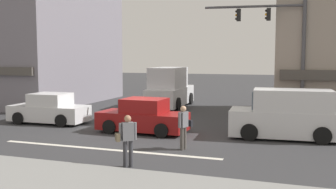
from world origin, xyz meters
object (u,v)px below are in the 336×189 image
street_tree (316,42)px  utility_pole_far_right (316,39)px  van_crossing_leftbound (287,115)px  pedestrian_foreground_with_bag (127,138)px  sedan_waiting_far (49,110)px  traffic_light_mast (283,43)px  pedestrian_mid_crossing (184,125)px  sedan_approaching_near (143,117)px  utility_pole_near_left (56,46)px  box_truck_parked_curbside (170,89)px

street_tree → utility_pole_far_right: utility_pole_far_right is taller
utility_pole_far_right → van_crossing_leftbound: (-1.18, -5.30, -3.43)m
utility_pole_far_right → pedestrian_foreground_with_bag: 13.38m
van_crossing_leftbound → sedan_waiting_far: bearing=-179.8°
traffic_light_mast → sedan_waiting_far: traffic_light_mast is taller
utility_pole_far_right → sedan_waiting_far: utility_pole_far_right is taller
pedestrian_mid_crossing → sedan_approaching_near: bearing=136.3°
utility_pole_near_left → street_tree: bearing=4.6°
utility_pole_far_right → utility_pole_near_left: bearing=-176.7°
utility_pole_far_right → sedan_waiting_far: bearing=-157.9°
traffic_light_mast → pedestrian_mid_crossing: traffic_light_mast is taller
utility_pole_near_left → van_crossing_leftbound: bearing=-16.9°
traffic_light_mast → van_crossing_leftbound: bearing=-81.9°
pedestrian_foreground_with_bag → pedestrian_mid_crossing: (1.01, 2.85, 0.00)m
pedestrian_foreground_with_bag → van_crossing_leftbound: bearing=53.6°
pedestrian_foreground_with_bag → pedestrian_mid_crossing: 3.02m
pedestrian_foreground_with_bag → pedestrian_mid_crossing: same height
box_truck_parked_curbside → pedestrian_foreground_with_bag: size_ratio=3.39×
utility_pole_near_left → sedan_approaching_near: (8.16, -5.17, -3.45)m
utility_pole_near_left → traffic_light_mast: 14.19m
traffic_light_mast → sedan_approaching_near: bearing=-149.4°
traffic_light_mast → pedestrian_foreground_with_bag: (-4.21, -8.98, -3.22)m
street_tree → utility_pole_near_left: bearing=-175.4°
street_tree → pedestrian_foreground_with_bag: (-5.81, -11.91, -3.32)m
street_tree → traffic_light_mast: street_tree is taller
traffic_light_mast → van_crossing_leftbound: (0.39, -2.74, -3.17)m
box_truck_parked_curbside → sedan_waiting_far: bearing=-114.8°
van_crossing_leftbound → sedan_waiting_far: (-11.97, -0.04, -0.29)m
sedan_waiting_far → box_truck_parked_curbside: 9.21m
street_tree → sedan_waiting_far: bearing=-156.6°
sedan_waiting_far → pedestrian_mid_crossing: bearing=-21.9°
street_tree → traffic_light_mast: 3.34m
utility_pole_far_right → street_tree: bearing=85.6°
traffic_light_mast → sedan_waiting_far: bearing=-166.5°
sedan_approaching_near → pedestrian_foreground_with_bag: bearing=-72.4°
utility_pole_far_right → pedestrian_foreground_with_bag: bearing=-116.6°
sedan_waiting_far → van_crossing_leftbound: bearing=0.2°
traffic_light_mast → box_truck_parked_curbside: (-7.71, 5.57, -2.92)m
van_crossing_leftbound → pedestrian_mid_crossing: bearing=-136.6°
sedan_waiting_far → pedestrian_mid_crossing: size_ratio=2.48×
street_tree → box_truck_parked_curbside: 10.15m
pedestrian_foreground_with_bag → pedestrian_mid_crossing: size_ratio=1.00×
utility_pole_far_right → traffic_light_mast: (-1.58, -2.56, -0.26)m
pedestrian_foreground_with_bag → sedan_approaching_near: bearing=107.6°
sedan_approaching_near → pedestrian_foreground_with_bag: size_ratio=2.49×
utility_pole_near_left → pedestrian_foreground_with_bag: utility_pole_near_left is taller
traffic_light_mast → sedan_approaching_near: 7.73m
pedestrian_mid_crossing → utility_pole_near_left: bearing=144.5°
utility_pole_far_right → sedan_approaching_near: 10.36m
pedestrian_mid_crossing → utility_pole_far_right: bearing=61.2°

